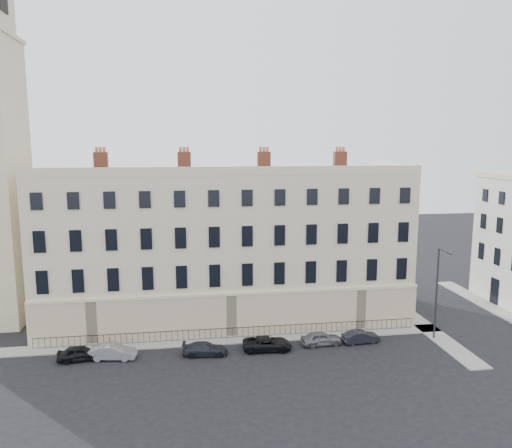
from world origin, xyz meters
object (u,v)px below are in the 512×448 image
at_px(car_a, 80,353).
at_px(car_c, 205,349).
at_px(car_f, 361,337).
at_px(streetlamp, 437,290).
at_px(car_e, 321,338).
at_px(car_d, 267,343).
at_px(car_b, 113,352).

distance_m(car_a, car_c, 10.33).
relative_size(car_c, car_f, 1.13).
relative_size(car_a, car_c, 0.96).
bearing_deg(streetlamp, car_e, -174.31).
distance_m(car_f, streetlamp, 8.17).
height_order(car_f, streetlamp, streetlamp).
bearing_deg(car_f, car_d, 87.30).
height_order(car_a, car_e, car_a).
relative_size(car_b, streetlamp, 0.45).
bearing_deg(car_d, car_e, -82.10).
bearing_deg(car_a, car_c, -99.29).
bearing_deg(streetlamp, car_c, -171.65).
bearing_deg(car_e, car_a, 86.90).
xyz_separation_m(car_c, streetlamp, (21.07, 0.39, 4.19)).
bearing_deg(car_c, car_e, -81.57).
height_order(car_a, car_f, car_a).
bearing_deg(streetlamp, car_f, -174.74).
bearing_deg(car_c, car_a, 91.98).
height_order(car_e, car_f, car_e).
height_order(car_b, car_d, car_b).
distance_m(car_b, car_d, 13.08).
distance_m(car_c, car_e, 10.39).
height_order(car_c, car_e, car_e).
relative_size(car_a, car_b, 0.96).
bearing_deg(car_d, car_a, 92.47).
xyz_separation_m(car_a, car_f, (24.37, 0.17, -0.06)).
relative_size(car_a, streetlamp, 0.43).
bearing_deg(car_f, streetlamp, -97.10).
bearing_deg(car_a, car_f, -96.26).
distance_m(car_b, streetlamp, 29.02).
xyz_separation_m(car_a, car_d, (15.74, -0.19, -0.03)).
xyz_separation_m(car_b, car_c, (7.66, -0.34, -0.07)).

